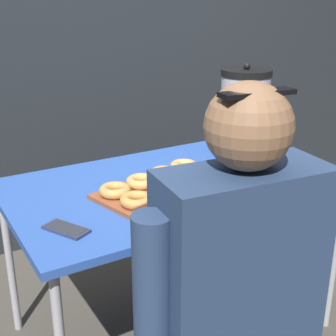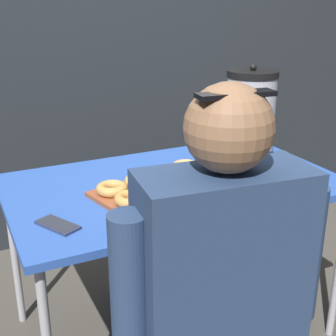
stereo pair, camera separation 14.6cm
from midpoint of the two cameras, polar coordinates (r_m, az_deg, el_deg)
name	(u,v)px [view 2 (the right image)]	position (r m, az deg, el deg)	size (l,w,h in m)	color
ground_plane	(173,326)	(2.23, 2.56, -18.77)	(12.00, 12.00, 0.00)	#4C473F
back_wall	(86,13)	(2.74, -8.36, 18.19)	(6.00, 0.11, 2.62)	#23282D
folding_table	(173,192)	(1.89, 2.88, -2.93)	(1.30, 0.78, 0.71)	#2D56B2
donut_box	(162,184)	(1.78, 1.59, -1.99)	(0.56, 0.38, 0.05)	brown
coffee_urn	(250,118)	(2.07, 11.99, 6.01)	(0.22, 0.25, 0.43)	#B7B7BC
cell_phone	(58,225)	(1.54, -10.67, -6.88)	(0.13, 0.17, 0.01)	#2D334C
person_seated	(221,306)	(1.41, 9.51, -16.37)	(0.63, 0.30, 1.21)	#33332D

